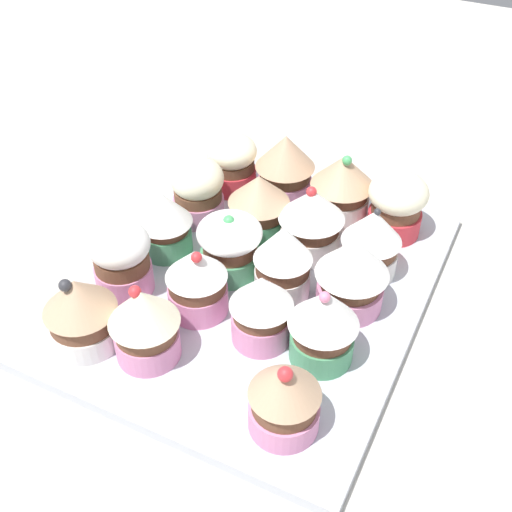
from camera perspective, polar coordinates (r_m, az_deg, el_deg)
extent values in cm
cube|color=beige|center=(64.81, 0.00, -3.83)|extent=(180.00, 180.00, 3.00)
cube|color=silver|center=(63.36, 0.00, -2.47)|extent=(37.97, 31.37, 1.20)
cylinder|color=pink|center=(51.07, 2.45, -13.86)|extent=(5.51, 5.51, 2.31)
cylinder|color=brown|center=(49.50, 2.52, -12.55)|extent=(5.01, 5.01, 1.58)
cone|color=tan|center=(47.66, 2.60, -10.88)|extent=(5.55, 5.55, 3.07)
sphere|color=red|center=(46.25, 2.59, -10.36)|extent=(1.16, 1.16, 1.16)
cylinder|color=#4C9E6B|center=(55.54, 5.76, -7.90)|extent=(5.42, 5.42, 2.52)
cylinder|color=brown|center=(54.04, 5.90, -6.48)|extent=(4.99, 4.99, 1.53)
cone|color=white|center=(52.24, 6.09, -4.60)|extent=(5.94, 5.94, 3.50)
sphere|color=pink|center=(50.83, 6.07, -3.63)|extent=(0.93, 0.93, 0.93)
cylinder|color=pink|center=(60.18, 8.20, -3.47)|extent=(6.11, 6.11, 2.43)
cylinder|color=brown|center=(58.82, 8.38, -2.07)|extent=(5.42, 5.42, 1.56)
cone|color=white|center=(57.06, 8.63, -0.10)|extent=(6.70, 6.70, 3.78)
cylinder|color=white|center=(63.90, 9.86, -0.47)|extent=(5.42, 5.42, 2.59)
cylinder|color=brown|center=(62.65, 10.06, 0.88)|extent=(5.11, 5.11, 1.33)
cone|color=white|center=(61.17, 10.31, 2.60)|extent=(5.78, 5.78, 3.44)
sphere|color=#333338|center=(60.27, 10.64, 3.83)|extent=(0.67, 0.67, 0.67)
cylinder|color=#D1333D|center=(69.34, 12.02, 2.95)|extent=(5.55, 5.55, 2.58)
cylinder|color=brown|center=(68.21, 12.24, 4.22)|extent=(5.02, 5.02, 1.25)
ellipsoid|color=#F4EDC6|center=(67.17, 12.45, 5.47)|extent=(6.10, 6.10, 4.02)
cylinder|color=pink|center=(56.63, 0.46, -6.23)|extent=(5.24, 5.24, 2.75)
cylinder|color=brown|center=(55.17, 0.47, -4.80)|extent=(4.91, 4.91, 1.29)
cone|color=white|center=(53.63, 0.48, -3.15)|extent=(5.54, 5.54, 3.10)
cylinder|color=white|center=(60.70, 2.31, -2.29)|extent=(5.23, 5.23, 2.77)
cylinder|color=brown|center=(59.27, 2.37, -0.78)|extent=(5.01, 5.01, 1.50)
cone|color=white|center=(57.61, 2.43, 1.13)|extent=(5.45, 5.45, 3.62)
cylinder|color=white|center=(65.64, 4.77, 1.40)|extent=(6.00, 6.00, 2.66)
cylinder|color=brown|center=(64.35, 4.87, 2.83)|extent=(5.69, 5.69, 1.48)
cone|color=white|center=(62.93, 4.99, 4.54)|extent=(6.59, 6.59, 3.27)
sphere|color=red|center=(62.08, 4.91, 5.66)|extent=(1.02, 1.02, 1.02)
cylinder|color=white|center=(70.69, 7.39, 4.42)|extent=(6.06, 6.06, 2.62)
cylinder|color=brown|center=(69.53, 7.52, 5.76)|extent=(5.67, 5.67, 1.41)
cone|color=tan|center=(68.18, 7.70, 7.45)|extent=(6.70, 6.70, 3.49)
sphere|color=#4CB266|center=(66.90, 8.02, 8.33)|extent=(1.02, 1.02, 1.02)
cylinder|color=pink|center=(56.21, -9.50, -7.61)|extent=(5.54, 5.54, 2.52)
cylinder|color=brown|center=(54.76, -9.72, -6.22)|extent=(5.21, 5.21, 1.47)
cone|color=#F4EDC6|center=(53.04, -10.01, -4.43)|extent=(6.01, 6.01, 3.38)
sphere|color=red|center=(52.17, -10.62, -3.10)|extent=(1.05, 1.05, 1.05)
cylinder|color=pink|center=(59.36, -5.11, -3.72)|extent=(5.49, 5.49, 2.71)
cylinder|color=brown|center=(57.95, -5.22, -2.28)|extent=(5.22, 5.22, 1.37)
cone|color=white|center=(56.53, -5.35, -0.70)|extent=(5.58, 5.58, 2.89)
sphere|color=red|center=(55.20, -5.27, -0.11)|extent=(0.98, 0.98, 0.98)
cylinder|color=#4C9E6B|center=(63.31, -2.10, -0.23)|extent=(5.78, 5.78, 2.61)
cylinder|color=brown|center=(62.05, -2.14, 1.14)|extent=(5.21, 5.21, 1.29)
ellipsoid|color=white|center=(61.06, -2.18, 2.27)|extent=(6.27, 6.27, 3.08)
sphere|color=#4CB266|center=(60.21, -2.24, 3.29)|extent=(1.11, 1.11, 1.11)
cylinder|color=#4C9E6B|center=(67.37, 0.25, 2.79)|extent=(5.73, 5.73, 2.72)
cylinder|color=brown|center=(66.09, 0.25, 4.24)|extent=(5.39, 5.39, 1.52)
cone|color=tan|center=(64.74, 0.26, 5.89)|extent=(6.31, 6.31, 3.11)
cylinder|color=pink|center=(73.06, 2.52, 6.04)|extent=(5.99, 5.99, 2.53)
cylinder|color=brown|center=(71.93, 2.56, 7.37)|extent=(5.59, 5.59, 1.53)
cone|color=tan|center=(70.50, 2.63, 9.18)|extent=(6.57, 6.57, 3.80)
cylinder|color=white|center=(58.48, -14.77, -6.42)|extent=(6.10, 6.10, 2.28)
cylinder|color=brown|center=(57.13, -15.09, -5.11)|extent=(5.73, 5.73, 1.55)
cone|color=tan|center=(55.49, -15.51, -3.37)|extent=(6.29, 6.29, 3.27)
sphere|color=#333338|center=(54.43, -16.47, -2.50)|extent=(1.07, 1.07, 1.07)
cylinder|color=pink|center=(62.45, -11.50, -1.82)|extent=(5.46, 5.46, 2.71)
cylinder|color=brown|center=(61.07, -11.76, -0.36)|extent=(5.15, 5.15, 1.53)
ellipsoid|color=white|center=(59.85, -12.00, 1.03)|extent=(5.74, 5.74, 3.85)
cylinder|color=#4C9E6B|center=(65.84, -8.10, 1.20)|extent=(5.22, 5.22, 2.60)
cylinder|color=brown|center=(64.71, -8.24, 2.44)|extent=(4.76, 4.76, 1.04)
cone|color=white|center=(63.38, -8.43, 4.02)|extent=(5.65, 5.65, 3.40)
cylinder|color=pink|center=(70.24, -5.04, 4.28)|extent=(5.49, 5.49, 2.46)
cylinder|color=brown|center=(69.16, -5.13, 5.52)|extent=(5.10, 5.10, 1.26)
ellipsoid|color=#F4EDC6|center=(68.08, -5.23, 6.83)|extent=(5.65, 5.65, 4.27)
cylinder|color=#D1333D|center=(74.64, -2.09, 6.89)|extent=(5.46, 5.46, 2.52)
cylinder|color=brown|center=(73.62, -2.13, 8.09)|extent=(5.07, 5.07, 1.20)
ellipsoid|color=#F4EDC6|center=(72.72, -2.16, 9.22)|extent=(5.64, 5.64, 3.66)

